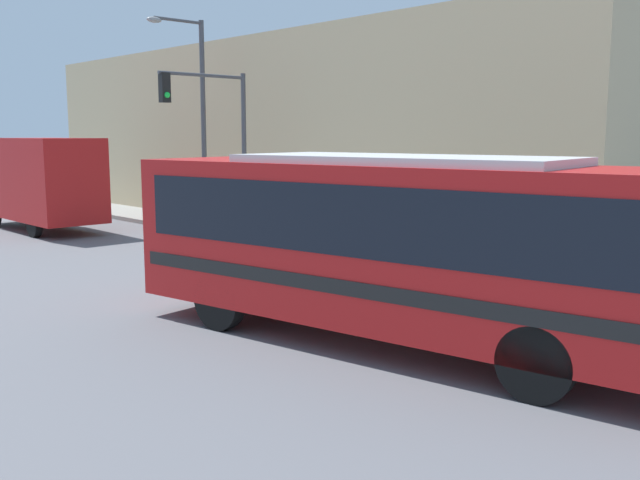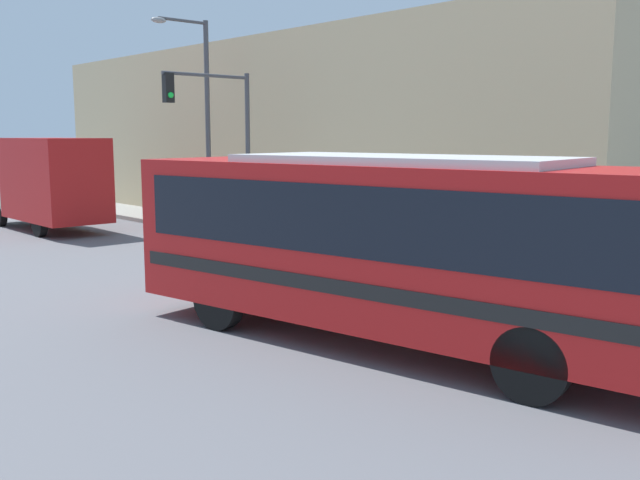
# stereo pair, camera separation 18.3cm
# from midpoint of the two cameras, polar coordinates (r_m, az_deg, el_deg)

# --- Properties ---
(ground_plane) EXTENTS (120.00, 120.00, 0.00)m
(ground_plane) POSITION_cam_midpoint_polar(r_m,az_deg,el_deg) (12.11, 10.64, -8.57)
(ground_plane) COLOR slate
(sidewalk) EXTENTS (2.45, 70.00, 0.17)m
(sidewalk) POSITION_cam_midpoint_polar(r_m,az_deg,el_deg) (30.96, -13.59, 1.83)
(sidewalk) COLOR gray
(sidewalk) RESTS_ON ground_plane
(building_facade) EXTENTS (6.00, 29.39, 7.14)m
(building_facade) POSITION_cam_midpoint_polar(r_m,az_deg,el_deg) (29.67, -2.43, 8.52)
(building_facade) COLOR tan
(building_facade) RESTS_ON ground_plane
(city_bus) EXTENTS (4.11, 10.30, 3.18)m
(city_bus) POSITION_cam_midpoint_polar(r_m,az_deg,el_deg) (11.76, 5.99, 0.24)
(city_bus) COLOR red
(city_bus) RESTS_ON ground_plane
(delivery_truck) EXTENTS (2.27, 6.73, 3.39)m
(delivery_truck) POSITION_cam_midpoint_polar(r_m,az_deg,el_deg) (28.22, -21.57, 4.40)
(delivery_truck) COLOR #B21919
(delivery_truck) RESTS_ON ground_plane
(fire_hydrant) EXTENTS (0.25, 0.34, 0.81)m
(fire_hydrant) POSITION_cam_midpoint_polar(r_m,az_deg,el_deg) (18.57, 8.99, -0.79)
(fire_hydrant) COLOR red
(fire_hydrant) RESTS_ON sidewalk
(traffic_light_pole) EXTENTS (3.28, 0.35, 5.37)m
(traffic_light_pole) POSITION_cam_midpoint_polar(r_m,az_deg,el_deg) (23.77, -8.51, 9.15)
(traffic_light_pole) COLOR #47474C
(traffic_light_pole) RESTS_ON sidewalk
(parking_meter) EXTENTS (0.14, 0.14, 1.31)m
(parking_meter) POSITION_cam_midpoint_polar(r_m,az_deg,el_deg) (22.86, -3.47, 2.24)
(parking_meter) COLOR #47474C
(parking_meter) RESTS_ON sidewalk
(street_lamp) EXTENTS (2.26, 0.28, 7.38)m
(street_lamp) POSITION_cam_midpoint_polar(r_m,az_deg,el_deg) (26.42, -10.04, 10.44)
(street_lamp) COLOR #47474C
(street_lamp) RESTS_ON sidewalk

